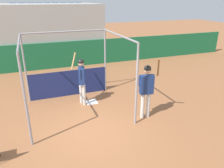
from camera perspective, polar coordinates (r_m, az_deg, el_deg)
ground_plane at (r=7.09m, az=-5.46°, el=-12.14°), size 60.00×60.00×0.00m
outfield_wall at (r=13.38m, az=-13.87°, el=7.32°), size 24.00×0.12×1.54m
bleacher_section at (r=15.20m, az=-15.27°, el=12.84°), size 5.95×4.00×3.62m
batting_cage at (r=8.66m, az=-10.76°, el=2.68°), size 3.34×3.12×2.74m
home_plate at (r=8.88m, az=-5.36°, el=-4.69°), size 0.44×0.44×0.02m
player_batter at (r=8.38m, az=-7.98°, el=1.76°), size 0.55×0.91×1.95m
player_waiting at (r=7.39m, az=9.06°, el=-0.57°), size 0.81×0.50×2.18m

